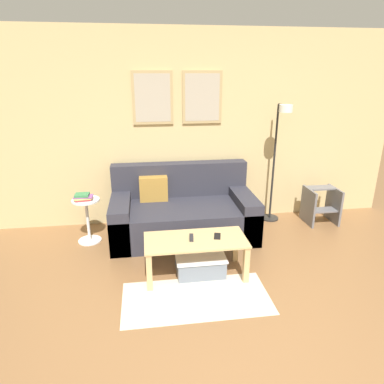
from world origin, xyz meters
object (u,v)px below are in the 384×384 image
at_px(couch, 182,213).
at_px(coffee_table, 196,246).
at_px(side_table, 87,217).
at_px(floor_lamp, 278,152).
at_px(cell_phone, 217,236).
at_px(storage_bin, 200,263).
at_px(remote_control, 191,238).
at_px(book_stack, 83,197).
at_px(step_stool, 321,204).

bearing_deg(couch, coffee_table, -88.75).
xyz_separation_m(couch, side_table, (-1.18, -0.05, 0.04)).
xyz_separation_m(floor_lamp, side_table, (-2.49, -0.23, -0.68)).
bearing_deg(cell_phone, coffee_table, -159.47).
height_order(storage_bin, remote_control, remote_control).
bearing_deg(side_table, remote_control, -37.92).
distance_m(couch, storage_bin, 0.97).
xyz_separation_m(couch, coffee_table, (0.02, -0.98, 0.04)).
bearing_deg(storage_bin, book_stack, 145.52).
distance_m(storage_bin, book_stack, 1.63).
relative_size(couch, step_stool, 3.62).
bearing_deg(step_stool, storage_bin, -151.29).
xyz_separation_m(floor_lamp, cell_phone, (-1.05, -1.13, -0.60)).
xyz_separation_m(coffee_table, floor_lamp, (1.28, 1.16, 0.68)).
bearing_deg(floor_lamp, step_stool, -7.81).
height_order(coffee_table, floor_lamp, floor_lamp).
xyz_separation_m(floor_lamp, book_stack, (-2.51, -0.24, -0.41)).
height_order(couch, cell_phone, couch).
xyz_separation_m(floor_lamp, remote_control, (-1.32, -1.13, -0.59)).
bearing_deg(couch, cell_phone, -75.17).
height_order(coffee_table, remote_control, remote_control).
bearing_deg(cell_phone, book_stack, 162.43).
xyz_separation_m(couch, step_stool, (1.96, 0.08, -0.02)).
relative_size(couch, storage_bin, 3.48).
distance_m(book_stack, step_stool, 3.19).
height_order(side_table, cell_phone, side_table).
bearing_deg(couch, floor_lamp, 7.54).
bearing_deg(coffee_table, book_stack, 143.36).
xyz_separation_m(storage_bin, book_stack, (-1.28, 0.88, 0.49)).
bearing_deg(cell_phone, side_table, 161.54).
relative_size(remote_control, cell_phone, 1.07).
xyz_separation_m(side_table, book_stack, (-0.02, -0.02, 0.26)).
height_order(storage_bin, book_stack, book_stack).
relative_size(couch, coffee_table, 1.73).
bearing_deg(floor_lamp, remote_control, -139.36).
relative_size(storage_bin, remote_control, 3.45).
distance_m(storage_bin, step_stool, 2.16).
relative_size(floor_lamp, cell_phone, 11.65).
distance_m(book_stack, remote_control, 1.49).
xyz_separation_m(floor_lamp, step_stool, (0.66, -0.09, -0.74)).
relative_size(couch, side_table, 3.23).
xyz_separation_m(coffee_table, side_table, (-1.20, 0.93, -0.00)).
distance_m(side_table, step_stool, 3.15).
bearing_deg(coffee_table, cell_phone, 6.86).
bearing_deg(couch, step_stool, 2.41).
relative_size(couch, book_stack, 7.97).
distance_m(coffee_table, remote_control, 0.10).
distance_m(couch, remote_control, 0.97).
xyz_separation_m(couch, storage_bin, (0.07, -0.95, -0.18)).
bearing_deg(storage_bin, step_stool, 28.71).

